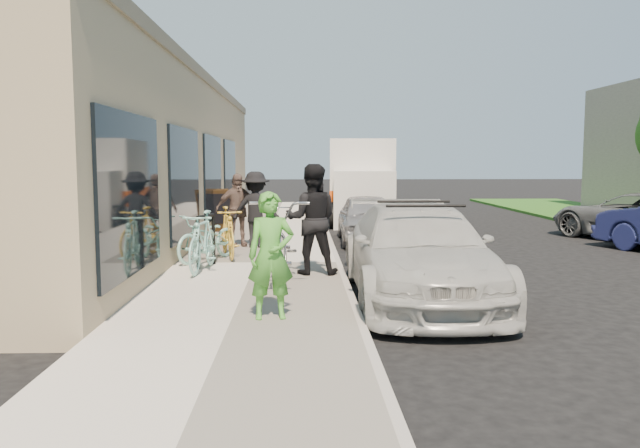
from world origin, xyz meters
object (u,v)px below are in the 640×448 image
object	(u,v)px
woman_rider	(271,255)
bystander_b	(237,210)
bystander_a	(256,209)
cruiser_bike_a	(203,241)
cruiser_bike_c	(228,232)
cruiser_bike_b	(208,237)
sedan_silver	(368,218)
far_car_gray	(638,216)
sandwich_board	(219,210)
sedan_white	(418,253)
moving_truck	(361,185)
man_standing	(312,219)
bike_rack	(206,235)
tandem_bike	(280,240)

from	to	relation	value
woman_rider	bystander_b	distance (m)	6.50
bystander_a	cruiser_bike_a	bearing A→B (deg)	79.84
cruiser_bike_c	bystander_a	distance (m)	1.56
cruiser_bike_b	sedan_silver	bearing A→B (deg)	77.49
far_car_gray	cruiser_bike_a	world-z (taller)	far_car_gray
sandwich_board	woman_rider	world-z (taller)	woman_rider
bystander_b	woman_rider	bearing A→B (deg)	-99.40
sedan_white	bystander_a	bearing A→B (deg)	121.03
sedan_white	moving_truck	world-z (taller)	moving_truck
man_standing	cruiser_bike_c	distance (m)	2.50
cruiser_bike_b	bystander_a	xyz separation A→B (m)	(0.78, 1.89, 0.39)
sedan_white	bystander_a	xyz separation A→B (m)	(-2.72, 4.65, 0.28)
sedan_white	cruiser_bike_c	distance (m)	4.50
bike_rack	bystander_b	xyz separation A→B (m)	(0.29, 2.67, 0.24)
bike_rack	woman_rider	distance (m)	3.99
sandwich_board	woman_rider	size ratio (longest dim) A/B	0.73
sedan_white	bystander_b	world-z (taller)	bystander_b
tandem_bike	far_car_gray	bearing A→B (deg)	31.44
far_car_gray	bystander_b	distance (m)	10.23
bike_rack	sedan_silver	distance (m)	5.58
bystander_a	bystander_b	size ratio (longest dim) A/B	1.03
cruiser_bike_b	cruiser_bike_c	size ratio (longest dim) A/B	1.03
moving_truck	cruiser_bike_c	world-z (taller)	moving_truck
man_standing	cruiser_bike_b	bearing A→B (deg)	-32.92
cruiser_bike_c	bystander_a	bearing A→B (deg)	58.88
far_car_gray	man_standing	size ratio (longest dim) A/B	2.44
cruiser_bike_b	cruiser_bike_c	world-z (taller)	cruiser_bike_c
sandwich_board	bystander_a	distance (m)	3.30
bystander_a	sedan_silver	bearing A→B (deg)	-141.89
sandwich_board	cruiser_bike_a	distance (m)	6.08
sandwich_board	far_car_gray	bearing A→B (deg)	-25.10
moving_truck	bystander_a	size ratio (longest dim) A/B	3.44
sandwich_board	bystander_b	world-z (taller)	bystander_b
sedan_white	woman_rider	bearing A→B (deg)	-141.27
sedan_white	far_car_gray	bearing A→B (deg)	44.19
sandwich_board	sedan_white	world-z (taller)	sedan_white
sedan_white	cruiser_bike_c	world-z (taller)	sedan_white
sedan_silver	cruiser_bike_a	world-z (taller)	sedan_silver
bike_rack	bystander_a	distance (m)	2.65
man_standing	sedan_silver	bearing A→B (deg)	-103.27
sedan_silver	moving_truck	size ratio (longest dim) A/B	0.63
far_car_gray	tandem_bike	size ratio (longest dim) A/B	1.79
woman_rider	cruiser_bike_c	bearing A→B (deg)	94.57
bike_rack	sedan_silver	bearing A→B (deg)	52.45
cruiser_bike_a	cruiser_bike_c	xyz separation A→B (m)	(0.25, 1.54, -0.02)
sedan_silver	cruiser_bike_a	bearing A→B (deg)	-123.38
far_car_gray	man_standing	xyz separation A→B (m)	(-8.47, -5.22, 0.45)
sedan_white	man_standing	bearing A→B (deg)	139.57
bystander_a	bystander_b	world-z (taller)	bystander_a
moving_truck	cruiser_bike_a	size ratio (longest dim) A/B	3.32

